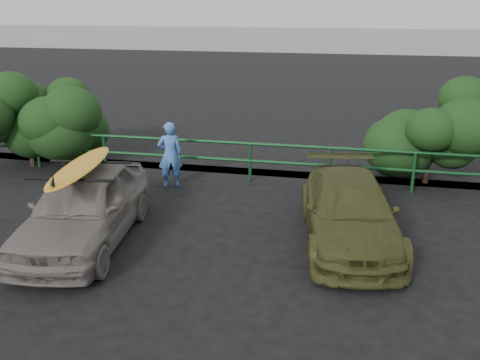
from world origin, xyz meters
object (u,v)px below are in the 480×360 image
object	(u,v)px
olive_vehicle	(349,211)
surfboard	(80,167)
guardrail	(212,160)
man	(170,155)
sedan	(84,207)

from	to	relation	value
olive_vehicle	surfboard	bearing A→B (deg)	-175.19
guardrail	olive_vehicle	world-z (taller)	olive_vehicle
surfboard	man	bearing A→B (deg)	74.17
guardrail	sedan	distance (m)	4.44
sedan	man	world-z (taller)	man
guardrail	sedan	bearing A→B (deg)	-108.22
olive_vehicle	man	xyz separation A→B (m)	(-4.38, 2.28, 0.22)
guardrail	man	size ratio (longest dim) A/B	8.49
guardrail	olive_vehicle	size ratio (longest dim) A/B	3.33
olive_vehicle	surfboard	distance (m)	5.13
sedan	olive_vehicle	xyz separation A→B (m)	(4.92, 1.12, -0.10)
surfboard	olive_vehicle	bearing A→B (deg)	5.99
guardrail	surfboard	world-z (taller)	surfboard
guardrail	olive_vehicle	bearing A→B (deg)	-41.22
olive_vehicle	sedan	bearing A→B (deg)	-175.19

